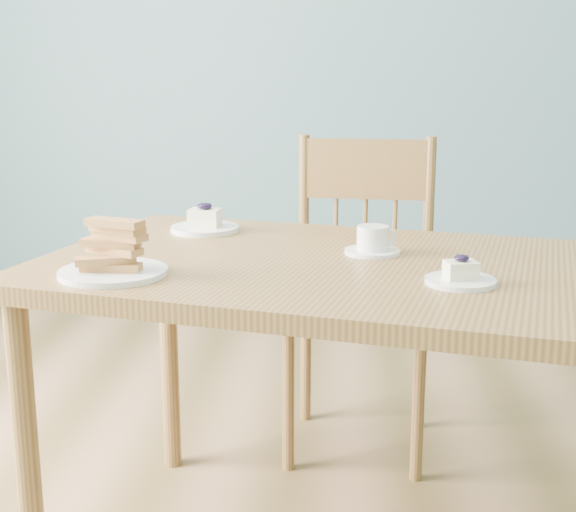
# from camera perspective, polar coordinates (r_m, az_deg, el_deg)

# --- Properties ---
(dining_table) EXTENTS (1.59, 1.15, 0.77)m
(dining_table) POSITION_cam_1_polar(r_m,az_deg,el_deg) (1.81, 5.14, -2.89)
(dining_table) COLOR olive
(dining_table) RESTS_ON ground
(dining_chair) EXTENTS (0.49, 0.47, 0.98)m
(dining_chair) POSITION_cam_1_polar(r_m,az_deg,el_deg) (2.53, 5.18, -2.65)
(dining_chair) COLOR olive
(dining_chair) RESTS_ON ground
(cheesecake_plate_near) EXTENTS (0.14, 0.14, 0.06)m
(cheesecake_plate_near) POSITION_cam_1_polar(r_m,az_deg,el_deg) (1.65, 12.18, -1.42)
(cheesecake_plate_near) COLOR white
(cheesecake_plate_near) RESTS_ON dining_table
(cheesecake_plate_far) EXTENTS (0.18, 0.18, 0.08)m
(cheesecake_plate_far) POSITION_cam_1_polar(r_m,az_deg,el_deg) (2.14, -5.93, 2.28)
(cheesecake_plate_far) COLOR white
(cheesecake_plate_far) RESTS_ON dining_table
(coffee_cup) EXTENTS (0.13, 0.13, 0.07)m
(coffee_cup) POSITION_cam_1_polar(r_m,az_deg,el_deg) (1.88, 6.08, 1.01)
(coffee_cup) COLOR white
(coffee_cup) RESTS_ON dining_table
(biscotti_plate) EXTENTS (0.23, 0.23, 0.12)m
(biscotti_plate) POSITION_cam_1_polar(r_m,az_deg,el_deg) (1.71, -12.39, -0.02)
(biscotti_plate) COLOR white
(biscotti_plate) RESTS_ON dining_table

